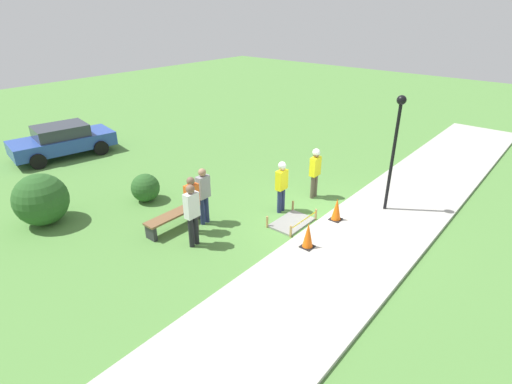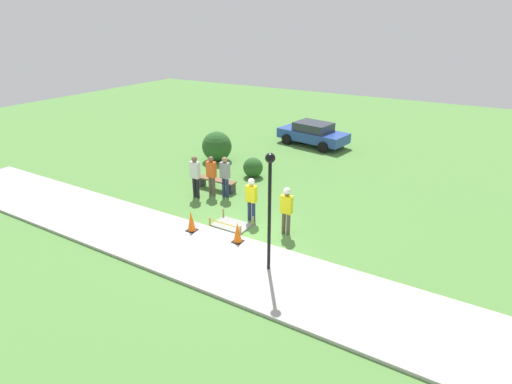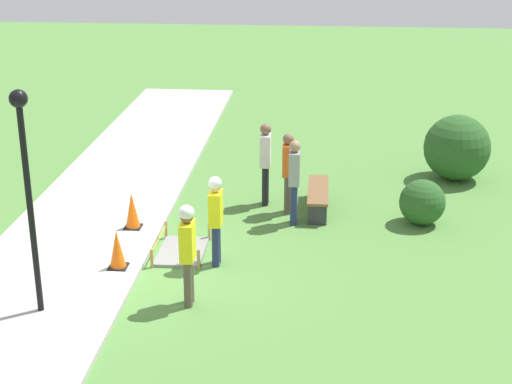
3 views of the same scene
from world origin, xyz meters
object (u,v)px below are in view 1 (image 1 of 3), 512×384
worker_assistant (282,183)px  bystander_in_gray_shirt (192,212)px  park_bench (173,218)px  bystander_in_orange_shirt (192,202)px  worker_supervisor (315,169)px  traffic_cone_near_patch (308,235)px  lamppost_near (396,137)px  bystander_in_white_shirt (203,193)px  parked_car_blue (62,140)px  traffic_cone_far_patch (337,209)px

worker_assistant → bystander_in_gray_shirt: 3.22m
park_bench → bystander_in_orange_shirt: bystander_in_orange_shirt is taller
worker_supervisor → bystander_in_orange_shirt: bearing=161.6°
worker_supervisor → traffic_cone_near_patch: bearing=-150.3°
worker_assistant → bystander_in_orange_shirt: bearing=156.4°
traffic_cone_near_patch → bystander_in_orange_shirt: 3.40m
lamppost_near → bystander_in_gray_shirt: bearing=148.6°
worker_supervisor → bystander_in_orange_shirt: (-4.25, 1.41, -0.05)m
bystander_in_gray_shirt → park_bench: bearing=78.3°
bystander_in_gray_shirt → worker_assistant: bearing=-11.8°
worker_supervisor → bystander_in_white_shirt: bearing=156.7°
bystander_in_orange_shirt → lamppost_near: (4.84, -3.75, 1.50)m
worker_assistant → parked_car_blue: bearing=100.6°
bystander_in_white_shirt → parked_car_blue: size_ratio=0.41×
traffic_cone_near_patch → bystander_in_orange_shirt: bystander_in_orange_shirt is taller
bystander_in_white_shirt → parked_car_blue: (0.16, 9.07, -0.31)m
worker_supervisor → bystander_in_gray_shirt: (-4.72, 0.90, -0.00)m
traffic_cone_near_patch → bystander_in_gray_shirt: 3.19m
park_bench → bystander_in_gray_shirt: bearing=-101.7°
lamppost_near → parked_car_blue: size_ratio=0.83×
park_bench → bystander_in_orange_shirt: size_ratio=1.04×
traffic_cone_far_patch → bystander_in_orange_shirt: (-3.18, 2.90, 0.55)m
traffic_cone_near_patch → worker_assistant: size_ratio=0.43×
traffic_cone_far_patch → bystander_in_gray_shirt: bystander_in_gray_shirt is taller
worker_supervisor → lamppost_near: lamppost_near is taller
worker_assistant → bystander_in_gray_shirt: (-3.15, 0.66, 0.04)m
traffic_cone_far_patch → bystander_in_white_shirt: (-2.59, 3.06, 0.57)m
bystander_in_gray_shirt → parked_car_blue: 9.83m
park_bench → bystander_in_white_shirt: size_ratio=1.02×
lamppost_near → traffic_cone_far_patch: bearing=152.9°
worker_supervisor → worker_assistant: 1.59m
traffic_cone_far_patch → parked_car_blue: size_ratio=0.16×
traffic_cone_near_patch → lamppost_near: size_ratio=0.20×
bystander_in_white_shirt → lamppost_near: bearing=-42.6°
worker_assistant → bystander_in_gray_shirt: bearing=168.2°
traffic_cone_far_patch → park_bench: traffic_cone_far_patch is taller
worker_assistant → parked_car_blue: size_ratio=0.39×
worker_assistant → traffic_cone_far_patch: bearing=-74.0°
bystander_in_orange_shirt → bystander_in_gray_shirt: size_ratio=0.96×
lamppost_near → bystander_in_orange_shirt: bearing=142.2°
traffic_cone_far_patch → bystander_in_white_shirt: bearing=130.3°
traffic_cone_near_patch → worker_supervisor: bearing=29.7°
bystander_in_orange_shirt → parked_car_blue: 9.27m
traffic_cone_near_patch → lamppost_near: 4.10m
traffic_cone_near_patch → bystander_in_white_shirt: bystander_in_white_shirt is taller
traffic_cone_far_patch → bystander_in_white_shirt: 4.05m
bystander_in_orange_shirt → bystander_in_gray_shirt: bystander_in_gray_shirt is taller
park_bench → bystander_in_white_shirt: 1.17m
traffic_cone_near_patch → worker_assistant: (1.34, 1.90, 0.55)m
worker_supervisor → bystander_in_white_shirt: 3.99m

